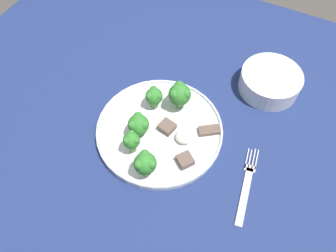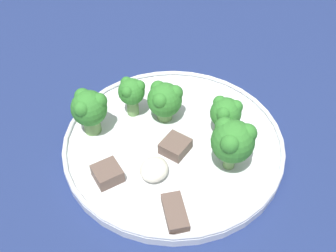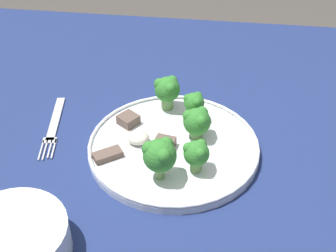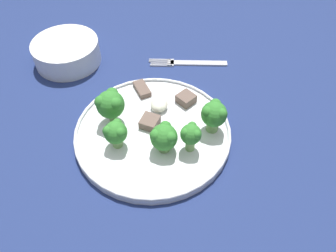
% 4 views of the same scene
% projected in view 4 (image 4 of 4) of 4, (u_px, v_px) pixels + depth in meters
% --- Properties ---
extents(ground_plane, '(8.00, 8.00, 0.00)m').
position_uv_depth(ground_plane, '(156.00, 252.00, 1.22)').
color(ground_plane, '#4C4742').
extents(table, '(1.33, 1.09, 0.75)m').
position_uv_depth(table, '(148.00, 142.00, 0.72)').
color(table, navy).
rests_on(table, ground_plane).
extents(dinner_plate, '(0.29, 0.29, 0.02)m').
position_uv_depth(dinner_plate, '(153.00, 132.00, 0.61)').
color(dinner_plate, white).
rests_on(dinner_plate, table).
extents(fork, '(0.05, 0.18, 0.00)m').
position_uv_depth(fork, '(188.00, 63.00, 0.75)').
color(fork, silver).
rests_on(fork, table).
extents(cream_bowl, '(0.15, 0.15, 0.05)m').
position_uv_depth(cream_bowl, '(67.00, 53.00, 0.74)').
color(cream_bowl, white).
rests_on(cream_bowl, table).
extents(broccoli_floret_near_rim_left, '(0.04, 0.04, 0.05)m').
position_uv_depth(broccoli_floret_near_rim_left, '(116.00, 132.00, 0.56)').
color(broccoli_floret_near_rim_left, '#709E56').
rests_on(broccoli_floret_near_rim_left, dinner_plate).
extents(broccoli_floret_center_left, '(0.05, 0.05, 0.06)m').
position_uv_depth(broccoli_floret_center_left, '(164.00, 137.00, 0.55)').
color(broccoli_floret_center_left, '#709E56').
rests_on(broccoli_floret_center_left, dinner_plate).
extents(broccoli_floret_back_left, '(0.05, 0.05, 0.07)m').
position_uv_depth(broccoli_floret_back_left, '(110.00, 104.00, 0.59)').
color(broccoli_floret_back_left, '#709E56').
rests_on(broccoli_floret_back_left, dinner_plate).
extents(broccoli_floret_front_left, '(0.05, 0.05, 0.06)m').
position_uv_depth(broccoli_floret_front_left, '(214.00, 114.00, 0.58)').
color(broccoli_floret_front_left, '#709E56').
rests_on(broccoli_floret_front_left, dinner_plate).
extents(broccoli_floret_center_back, '(0.04, 0.04, 0.06)m').
position_uv_depth(broccoli_floret_center_back, '(191.00, 135.00, 0.55)').
color(broccoli_floret_center_back, '#709E56').
rests_on(broccoli_floret_center_back, dinner_plate).
extents(meat_slice_front_slice, '(0.04, 0.04, 0.02)m').
position_uv_depth(meat_slice_front_slice, '(150.00, 122.00, 0.61)').
color(meat_slice_front_slice, brown).
rests_on(meat_slice_front_slice, dinner_plate).
extents(meat_slice_middle_slice, '(0.04, 0.04, 0.02)m').
position_uv_depth(meat_slice_middle_slice, '(186.00, 99.00, 0.65)').
color(meat_slice_middle_slice, brown).
rests_on(meat_slice_middle_slice, dinner_plate).
extents(meat_slice_rear_slice, '(0.05, 0.05, 0.01)m').
position_uv_depth(meat_slice_rear_slice, '(142.00, 89.00, 0.67)').
color(meat_slice_rear_slice, brown).
rests_on(meat_slice_rear_slice, dinner_plate).
extents(sauce_dollop, '(0.04, 0.03, 0.02)m').
position_uv_depth(sauce_dollop, '(159.00, 104.00, 0.64)').
color(sauce_dollop, silver).
rests_on(sauce_dollop, dinner_plate).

